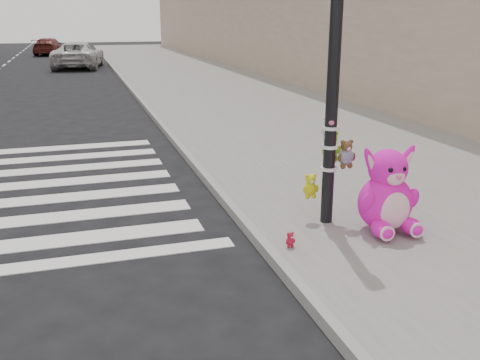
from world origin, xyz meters
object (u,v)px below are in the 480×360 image
object	(u,v)px
pink_bunny	(387,196)
car_white_near	(78,55)
signal_pole	(333,100)
red_teddy	(290,240)

from	to	relation	value
pink_bunny	car_white_near	distance (m)	26.81
signal_pole	pink_bunny	bearing A→B (deg)	-42.10
pink_bunny	car_white_near	xyz separation A→B (m)	(-3.40, 26.59, 0.11)
signal_pole	red_teddy	size ratio (longest dim) A/B	20.45
red_teddy	car_white_near	distance (m)	26.82
signal_pole	pink_bunny	distance (m)	1.42
signal_pole	red_teddy	bearing A→B (deg)	-140.58
signal_pole	pink_bunny	xyz separation A→B (m)	(0.58, -0.52, -1.19)
car_white_near	pink_bunny	bearing A→B (deg)	106.38
signal_pole	car_white_near	world-z (taller)	signal_pole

